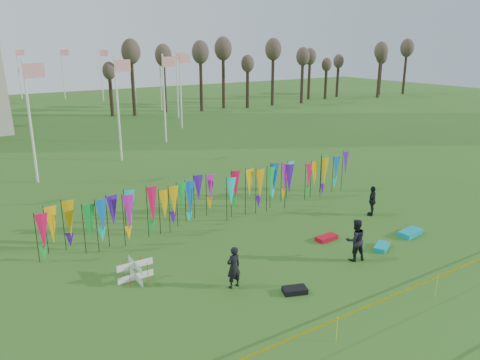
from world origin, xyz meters
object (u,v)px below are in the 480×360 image
box_kite (135,271)px  kite_bag_turquoise (382,247)px  kite_bag_black (295,290)px  kite_bag_teal (411,233)px  person_right (372,201)px  kite_bag_red (327,238)px  person_mid (355,240)px  person_left (234,267)px

box_kite → kite_bag_turquoise: (10.49, -3.26, -0.31)m
kite_bag_black → kite_bag_teal: kite_bag_teal is taller
person_right → kite_bag_red: bearing=-20.6°
kite_bag_turquoise → kite_bag_teal: (2.41, 0.32, 0.02)m
kite_bag_turquoise → kite_bag_black: kite_bag_black is taller
kite_bag_black → person_right: bearing=25.5°
person_mid → kite_bag_teal: person_mid is taller
box_kite → kite_bag_black: box_kite is taller
kite_bag_black → kite_bag_turquoise: bearing=8.6°
person_right → person_mid: bearing=-0.4°
kite_bag_teal → box_kite: bearing=167.2°
person_right → kite_bag_red: person_right is taller
person_left → kite_bag_red: person_left is taller
box_kite → kite_bag_black: bearing=-41.4°
person_mid → kite_bag_teal: bearing=-159.8°
person_right → kite_bag_black: bearing=-10.1°
kite_bag_red → kite_bag_black: kite_bag_black is taller
kite_bag_black → person_mid: bearing=11.2°
person_right → kite_bag_turquoise: (-2.91, -3.27, -0.72)m
person_left → person_right: bearing=-170.9°
person_right → kite_bag_turquoise: bearing=12.8°
person_right → kite_bag_teal: size_ratio=1.26×
box_kite → person_mid: 9.26m
person_right → kite_bag_black: 9.67m
kite_bag_turquoise → kite_bag_red: kite_bag_turquoise is taller
person_right → kite_bag_teal: 3.08m
person_mid → kite_bag_black: bearing=25.8°
kite_bag_teal → kite_bag_turquoise: bearing=-172.5°
person_left → person_right: size_ratio=1.02×
box_kite → kite_bag_red: (9.07, -1.15, -0.32)m
person_mid → kite_bag_red: (0.46, 2.22, -0.83)m
box_kite → person_left: bearing=-40.4°
person_mid → kite_bag_black: 4.08m
box_kite → person_right: size_ratio=0.51×
person_left → person_mid: 5.69m
box_kite → kite_bag_teal: box_kite is taller
box_kite → kite_bag_black: size_ratio=0.93×
person_left → kite_bag_turquoise: size_ratio=1.63×
box_kite → kite_bag_teal: 13.24m
person_left → box_kite: bearing=-45.1°
kite_bag_red → kite_bag_teal: bearing=-25.1°
box_kite → person_right: person_right is taller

